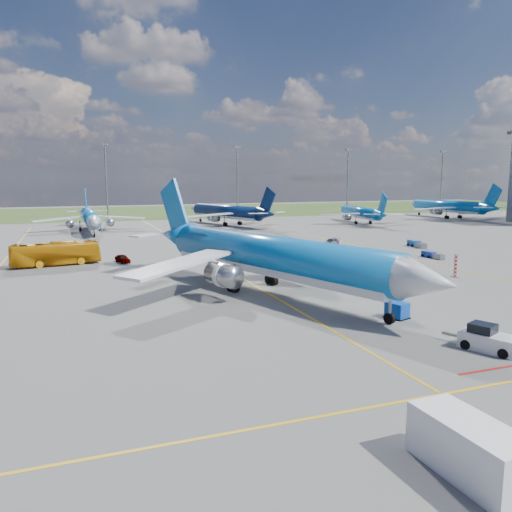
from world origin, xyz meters
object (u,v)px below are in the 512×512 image
object	(u,v)px
apron_bus	(56,254)
baggage_tug_w	(432,255)
bg_jet_ene	(447,218)
uld_container	(397,310)
bg_jet_nnw	(91,232)
baggage_tug_e	(416,244)
bg_jet_ne	(360,223)
pushback_tug	(488,340)
bg_jet_n	(227,225)
service_car_b	(217,245)
service_car_a	(123,258)
baggage_tug_c	(198,251)
service_van	(470,449)
warning_post	(456,265)
service_car_c	(331,242)
main_airliner	(271,293)

from	to	relation	value
apron_bus	baggage_tug_w	world-z (taller)	apron_bus
bg_jet_ene	uld_container	size ratio (longest dim) A/B	23.06
bg_jet_nnw	baggage_tug_e	bearing A→B (deg)	-42.69
bg_jet_ne	pushback_tug	bearing A→B (deg)	73.24
bg_jet_n	service_car_b	size ratio (longest dim) A/B	9.51
uld_container	service_car_a	distance (m)	44.60
baggage_tug_e	service_car_b	bearing A→B (deg)	172.48
baggage_tug_w	bg_jet_nnw	bearing A→B (deg)	126.05
bg_jet_nnw	apron_bus	distance (m)	47.43
bg_jet_n	apron_bus	distance (m)	67.63
baggage_tug_w	baggage_tug_c	xyz separation A→B (m)	(-33.85, 17.42, 0.04)
uld_container	bg_jet_nnw	bearing A→B (deg)	86.61
pushback_tug	service_van	distance (m)	17.59
warning_post	baggage_tug_c	bearing A→B (deg)	130.09
bg_jet_ene	apron_bus	distance (m)	126.01
service_van	service_car_c	size ratio (longest dim) A/B	1.18
service_car_b	bg_jet_ne	bearing A→B (deg)	-31.06
bg_jet_nnw	baggage_tug_c	world-z (taller)	bg_jet_nnw
baggage_tug_w	service_car_c	bearing A→B (deg)	109.64
pushback_tug	service_van	world-z (taller)	service_van
baggage_tug_w	baggage_tug_c	world-z (taller)	baggage_tug_c
service_car_b	baggage_tug_e	size ratio (longest dim) A/B	0.79
bg_jet_ne	apron_bus	distance (m)	90.40
bg_jet_ne	service_van	world-z (taller)	bg_jet_ne
warning_post	bg_jet_nnw	size ratio (longest dim) A/B	0.08
pushback_tug	uld_container	world-z (taller)	pushback_tug
service_car_b	main_airliner	bearing A→B (deg)	-161.88
service_car_b	baggage_tug_c	distance (m)	6.65
pushback_tug	service_car_a	world-z (taller)	pushback_tug
baggage_tug_c	service_car_c	bearing A→B (deg)	-13.61
bg_jet_n	baggage_tug_c	distance (m)	52.69
bg_jet_ne	main_airliner	xyz separation A→B (m)	(-56.02, -71.73, 0.00)
bg_jet_ene	main_airliner	distance (m)	121.29
bg_jet_ene	baggage_tug_c	size ratio (longest dim) A/B	8.71
service_van	bg_jet_ne	bearing A→B (deg)	58.07
baggage_tug_e	apron_bus	bearing A→B (deg)	-172.21
bg_jet_nnw	baggage_tug_e	world-z (taller)	bg_jet_nnw
bg_jet_n	uld_container	bearing A→B (deg)	63.07
pushback_tug	main_airliner	bearing A→B (deg)	86.25
main_airliner	service_car_a	distance (m)	29.71
service_car_b	service_car_c	size ratio (longest dim) A/B	0.90
baggage_tug_w	service_car_b	bearing A→B (deg)	139.40
pushback_tug	service_van	xyz separation A→B (m)	(-12.92, -11.92, 0.41)
bg_jet_nnw	apron_bus	bearing A→B (deg)	-99.26
warning_post	bg_jet_ne	size ratio (longest dim) A/B	0.09
pushback_tug	apron_bus	world-z (taller)	apron_bus
baggage_tug_e	service_car_c	bearing A→B (deg)	162.15
bg_jet_ene	main_airliner	size ratio (longest dim) A/B	0.89
bg_jet_n	baggage_tug_c	xyz separation A→B (m)	(-19.87, -48.80, 0.48)
main_airliner	bg_jet_n	bearing A→B (deg)	56.66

